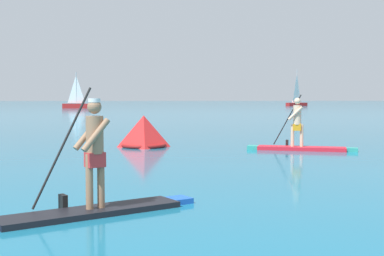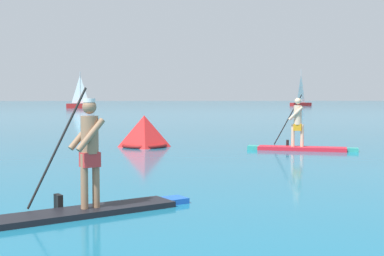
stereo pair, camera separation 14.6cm
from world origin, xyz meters
TOP-DOWN VIEW (x-y plane):
  - paddleboarder_near_left at (-8.83, -2.05)m, footprint 3.17×2.09m
  - paddleboarder_mid_center at (-3.16, 6.96)m, footprint 3.49×1.52m
  - race_marker_buoy at (-8.30, 8.47)m, footprint 1.59×1.59m
  - sailboat_left_horizon at (-20.08, 71.23)m, footprint 4.30×1.67m
  - sailboat_right_horizon at (19.63, 90.73)m, footprint 4.76×3.37m

SIDE VIEW (x-z plane):
  - paddleboarder_mid_center at x=-3.16m, z-range -0.61..1.24m
  - paddleboarder_near_left at x=-8.83m, z-range -0.59..1.37m
  - race_marker_buoy at x=-8.30m, z-range -0.07..1.04m
  - sailboat_left_horizon at x=-20.08m, z-range -1.90..3.68m
  - sailboat_right_horizon at x=19.63m, z-range -2.53..4.70m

